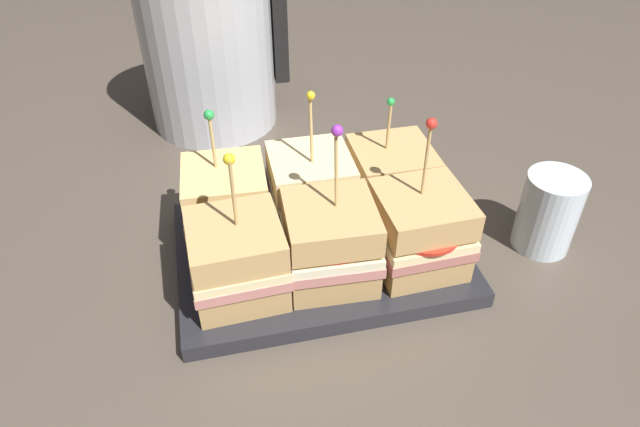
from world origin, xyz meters
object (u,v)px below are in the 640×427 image
(sandwich_front_right, at_px, (420,231))
(drinking_glass, at_px, (548,212))
(sandwich_back_left, at_px, (226,201))
(kettle_steel, at_px, (208,48))
(sandwich_front_left, at_px, (237,259))
(sandwich_back_right, at_px, (391,179))
(sandwich_front_center, at_px, (330,243))
(sandwich_back_center, at_px, (311,190))
(serving_platter, at_px, (320,252))

(sandwich_front_right, relative_size, drinking_glass, 1.84)
(sandwich_front_right, bearing_deg, sandwich_back_left, 152.92)
(kettle_steel, bearing_deg, sandwich_front_right, -65.49)
(sandwich_front_left, distance_m, sandwich_back_right, 0.20)
(sandwich_front_center, bearing_deg, sandwich_back_center, 89.35)
(sandwich_back_right, relative_size, kettle_steel, 0.57)
(sandwich_back_right, bearing_deg, kettle_steel, 121.25)
(sandwich_back_left, relative_size, sandwich_back_right, 1.04)
(sandwich_front_left, xyz_separation_m, sandwich_back_center, (0.09, 0.09, 0.00))
(drinking_glass, bearing_deg, kettle_steel, 131.83)
(sandwich_back_center, bearing_deg, sandwich_front_center, -90.65)
(serving_platter, bearing_deg, sandwich_back_left, 152.88)
(serving_platter, bearing_deg, sandwich_back_center, 89.24)
(serving_platter, bearing_deg, sandwich_front_right, -27.03)
(serving_platter, distance_m, sandwich_front_right, 0.11)
(sandwich_front_right, xyz_separation_m, sandwich_back_left, (-0.18, 0.09, -0.00))
(sandwich_back_center, relative_size, kettle_steel, 0.65)
(sandwich_front_left, distance_m, drinking_glass, 0.33)
(kettle_steel, relative_size, drinking_glass, 2.76)
(sandwich_front_right, distance_m, kettle_steel, 0.42)
(sandwich_front_center, distance_m, sandwich_front_right, 0.09)
(kettle_steel, bearing_deg, sandwich_back_center, -73.94)
(sandwich_back_right, bearing_deg, sandwich_front_center, -135.38)
(sandwich_front_center, xyz_separation_m, kettle_steel, (-0.08, 0.38, 0.05))
(sandwich_front_left, bearing_deg, sandwich_front_center, 0.41)
(sandwich_front_left, xyz_separation_m, sandwich_front_center, (0.09, 0.00, 0.00))
(sandwich_back_center, xyz_separation_m, kettle_steel, (-0.08, 0.29, 0.05))
(sandwich_front_right, relative_size, sandwich_back_left, 1.13)
(sandwich_back_right, distance_m, drinking_glass, 0.17)
(serving_platter, relative_size, kettle_steel, 1.22)
(kettle_steel, distance_m, drinking_glass, 0.49)
(sandwich_back_right, bearing_deg, serving_platter, -153.13)
(sandwich_front_right, height_order, drinking_glass, sandwich_front_right)
(sandwich_back_center, bearing_deg, sandwich_back_left, 178.73)
(sandwich_front_center, xyz_separation_m, sandwich_back_right, (0.09, 0.09, -0.00))
(sandwich_front_center, bearing_deg, drinking_glass, 2.97)
(sandwich_front_right, bearing_deg, serving_platter, 152.97)
(sandwich_front_right, height_order, sandwich_back_center, sandwich_front_right)
(serving_platter, bearing_deg, drinking_glass, -7.40)
(sandwich_front_left, distance_m, sandwich_back_center, 0.13)
(sandwich_back_right, bearing_deg, drinking_glass, -27.11)
(serving_platter, xyz_separation_m, sandwich_back_right, (0.09, 0.05, 0.05))
(sandwich_front_center, height_order, drinking_glass, sandwich_front_center)
(sandwich_back_right, bearing_deg, sandwich_back_left, 179.91)
(sandwich_front_center, relative_size, sandwich_back_left, 1.15)
(drinking_glass, bearing_deg, sandwich_front_right, -174.63)
(sandwich_front_left, relative_size, sandwich_front_center, 0.94)
(sandwich_back_center, distance_m, sandwich_back_right, 0.09)
(serving_platter, distance_m, sandwich_back_left, 0.11)
(sandwich_front_center, relative_size, sandwich_back_center, 1.04)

